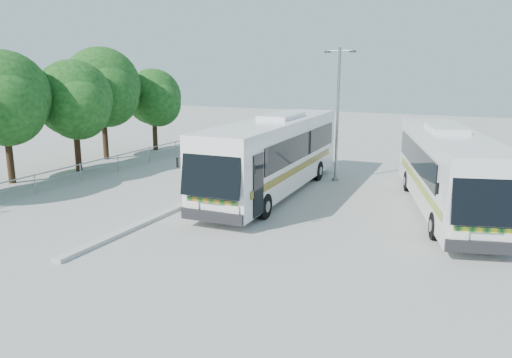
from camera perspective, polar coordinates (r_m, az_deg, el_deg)
The scene contains 10 objects.
ground at distance 20.26m, azimuth -4.83°, elevation -4.80°, with size 100.00×100.00×0.00m, color gray.
kerb_divider at distance 23.03m, azimuth -7.29°, elevation -2.49°, with size 0.40×16.00×0.15m, color #B2B2AD.
railing at distance 29.10m, azimuth -18.07°, elevation 1.54°, with size 0.06×22.00×1.00m.
tree_far_b at distance 28.99m, azimuth -26.84°, elevation 8.40°, with size 5.33×5.03×6.96m.
tree_far_c at distance 30.92m, azimuth -20.03°, elevation 8.62°, with size 4.97×4.69×6.49m.
tree_far_d at distance 34.39m, azimuth -17.12°, elevation 10.10°, with size 5.62×5.30×7.33m.
tree_far_e at distance 37.47m, azimuth -11.57°, elevation 9.16°, with size 4.54×4.28×5.92m.
coach_main at distance 24.15m, azimuth 2.01°, elevation 2.91°, with size 3.10×12.99×3.58m.
coach_adjacent at distance 22.64m, azimuth 21.10°, elevation 1.08°, with size 5.71×12.31×3.37m.
lamppost at distance 26.94m, azimuth 9.33°, elevation 7.92°, with size 1.72×0.46×7.05m.
Camera 1 is at (9.77, -16.66, 6.12)m, focal length 35.00 mm.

